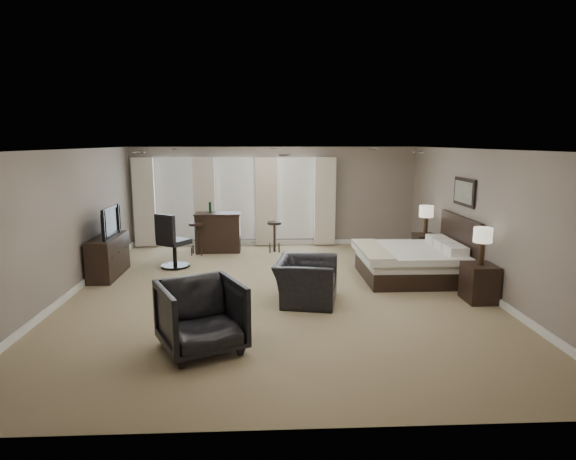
{
  "coord_description": "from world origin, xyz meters",
  "views": [
    {
      "loc": [
        -0.23,
        -8.45,
        2.73
      ],
      "look_at": [
        0.2,
        0.4,
        1.1
      ],
      "focal_mm": 30.0,
      "sensor_mm": 36.0,
      "label": 1
    }
  ],
  "objects_px": {
    "bed": "(405,248)",
    "bar_stool_right": "(274,237)",
    "nightstand_far": "(424,247)",
    "nightstand_near": "(479,283)",
    "bar_stool_left": "(197,239)",
    "desk_chair": "(174,240)",
    "bar_counter": "(218,232)",
    "lamp_far": "(426,220)",
    "lamp_near": "(482,246)",
    "dresser": "(108,256)",
    "tv": "(107,233)",
    "armchair_near": "(306,274)",
    "armchair_far": "(201,313)"
  },
  "relations": [
    {
      "from": "bed",
      "to": "bar_stool_right",
      "type": "xyz_separation_m",
      "value": [
        -2.58,
        2.53,
        -0.26
      ]
    },
    {
      "from": "nightstand_far",
      "to": "bar_stool_right",
      "type": "xyz_separation_m",
      "value": [
        -3.47,
        1.08,
        0.07
      ]
    },
    {
      "from": "nightstand_near",
      "to": "bar_stool_left",
      "type": "distance_m",
      "value": 6.55
    },
    {
      "from": "desk_chair",
      "to": "bar_stool_right",
      "type": "bearing_deg",
      "value": -113.13
    },
    {
      "from": "bar_counter",
      "to": "bar_stool_right",
      "type": "relative_size",
      "value": 1.5
    },
    {
      "from": "bar_counter",
      "to": "bar_stool_left",
      "type": "xyz_separation_m",
      "value": [
        -0.49,
        -0.31,
        -0.1
      ]
    },
    {
      "from": "nightstand_near",
      "to": "lamp_far",
      "type": "xyz_separation_m",
      "value": [
        0.0,
        2.9,
        0.63
      ]
    },
    {
      "from": "lamp_near",
      "to": "bar_stool_left",
      "type": "xyz_separation_m",
      "value": [
        -5.37,
        3.75,
        -0.58
      ]
    },
    {
      "from": "dresser",
      "to": "tv",
      "type": "distance_m",
      "value": 0.48
    },
    {
      "from": "nightstand_far",
      "to": "armchair_near",
      "type": "xyz_separation_m",
      "value": [
        -3.0,
        -2.79,
        0.19
      ]
    },
    {
      "from": "lamp_far",
      "to": "bar_stool_left",
      "type": "distance_m",
      "value": 5.46
    },
    {
      "from": "nightstand_near",
      "to": "armchair_near",
      "type": "xyz_separation_m",
      "value": [
        -3.0,
        0.11,
        0.18
      ]
    },
    {
      "from": "armchair_near",
      "to": "bed",
      "type": "bearing_deg",
      "value": -45.72
    },
    {
      "from": "nightstand_far",
      "to": "tv",
      "type": "relative_size",
      "value": 0.58
    },
    {
      "from": "nightstand_far",
      "to": "dresser",
      "type": "bearing_deg",
      "value": -171.94
    },
    {
      "from": "bed",
      "to": "lamp_far",
      "type": "relative_size",
      "value": 2.98
    },
    {
      "from": "armchair_near",
      "to": "armchair_far",
      "type": "relative_size",
      "value": 1.11
    },
    {
      "from": "bed",
      "to": "tv",
      "type": "height_order",
      "value": "bed"
    },
    {
      "from": "dresser",
      "to": "armchair_near",
      "type": "xyz_separation_m",
      "value": [
        3.92,
        -1.81,
        0.09
      ]
    },
    {
      "from": "armchair_near",
      "to": "bar_counter",
      "type": "bearing_deg",
      "value": 37.15
    },
    {
      "from": "bar_counter",
      "to": "bar_stool_left",
      "type": "bearing_deg",
      "value": -147.46
    },
    {
      "from": "desk_chair",
      "to": "tv",
      "type": "bearing_deg",
      "value": 61.8
    },
    {
      "from": "lamp_near",
      "to": "lamp_far",
      "type": "xyz_separation_m",
      "value": [
        0.0,
        2.9,
        -0.02
      ]
    },
    {
      "from": "desk_chair",
      "to": "lamp_far",
      "type": "bearing_deg",
      "value": -142.23
    },
    {
      "from": "lamp_far",
      "to": "bar_stool_left",
      "type": "bearing_deg",
      "value": 171.01
    },
    {
      "from": "tv",
      "to": "desk_chair",
      "type": "distance_m",
      "value": 1.42
    },
    {
      "from": "bar_counter",
      "to": "lamp_near",
      "type": "bearing_deg",
      "value": -39.81
    },
    {
      "from": "lamp_near",
      "to": "lamp_far",
      "type": "height_order",
      "value": "lamp_near"
    },
    {
      "from": "dresser",
      "to": "armchair_far",
      "type": "xyz_separation_m",
      "value": [
        2.37,
        -3.71,
        0.1
      ]
    },
    {
      "from": "nightstand_near",
      "to": "bar_counter",
      "type": "distance_m",
      "value": 6.35
    },
    {
      "from": "bar_counter",
      "to": "nightstand_near",
      "type": "bearing_deg",
      "value": -39.81
    },
    {
      "from": "lamp_far",
      "to": "bar_stool_left",
      "type": "relative_size",
      "value": 0.85
    },
    {
      "from": "armchair_near",
      "to": "bar_stool_left",
      "type": "distance_m",
      "value": 4.34
    },
    {
      "from": "bed",
      "to": "armchair_far",
      "type": "relative_size",
      "value": 1.93
    },
    {
      "from": "armchair_far",
      "to": "bar_counter",
      "type": "xyz_separation_m",
      "value": [
        -0.33,
        5.85,
        -0.02
      ]
    },
    {
      "from": "armchair_near",
      "to": "bar_stool_right",
      "type": "height_order",
      "value": "armchair_near"
    },
    {
      "from": "bar_stool_left",
      "to": "desk_chair",
      "type": "distance_m",
      "value": 1.25
    },
    {
      "from": "dresser",
      "to": "armchair_near",
      "type": "height_order",
      "value": "armchair_near"
    },
    {
      "from": "lamp_far",
      "to": "desk_chair",
      "type": "relative_size",
      "value": 0.55
    },
    {
      "from": "lamp_far",
      "to": "bar_stool_left",
      "type": "xyz_separation_m",
      "value": [
        -5.37,
        0.85,
        -0.56
      ]
    },
    {
      "from": "armchair_near",
      "to": "desk_chair",
      "type": "distance_m",
      "value": 3.64
    },
    {
      "from": "lamp_near",
      "to": "desk_chair",
      "type": "relative_size",
      "value": 0.53
    },
    {
      "from": "nightstand_near",
      "to": "dresser",
      "type": "relative_size",
      "value": 0.46
    },
    {
      "from": "lamp_near",
      "to": "desk_chair",
      "type": "height_order",
      "value": "lamp_near"
    },
    {
      "from": "nightstand_far",
      "to": "desk_chair",
      "type": "height_order",
      "value": "desk_chair"
    },
    {
      "from": "nightstand_near",
      "to": "dresser",
      "type": "distance_m",
      "value": 7.18
    },
    {
      "from": "nightstand_far",
      "to": "armchair_far",
      "type": "distance_m",
      "value": 6.54
    },
    {
      "from": "bed",
      "to": "nightstand_near",
      "type": "xyz_separation_m",
      "value": [
        0.89,
        -1.45,
        -0.31
      ]
    },
    {
      "from": "nightstand_far",
      "to": "bar_stool_left",
      "type": "bearing_deg",
      "value": 171.01
    },
    {
      "from": "bar_stool_left",
      "to": "bar_stool_right",
      "type": "relative_size",
      "value": 1.04
    }
  ]
}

